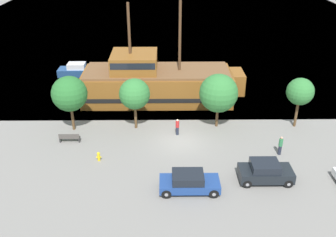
% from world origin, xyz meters
% --- Properties ---
extents(ground_plane, '(160.00, 160.00, 0.00)m').
position_xyz_m(ground_plane, '(0.00, 0.00, 0.00)').
color(ground_plane, gray).
extents(water_surface, '(80.00, 80.00, 0.00)m').
position_xyz_m(water_surface, '(0.00, 44.00, 0.00)').
color(water_surface, slate).
rests_on(water_surface, ground).
extents(pirate_ship, '(16.82, 5.68, 11.40)m').
position_xyz_m(pirate_ship, '(-2.25, 8.87, 1.98)').
color(pirate_ship, brown).
rests_on(pirate_ship, water_surface).
extents(moored_boat_dockside, '(5.35, 1.92, 1.58)m').
position_xyz_m(moored_boat_dockside, '(-11.97, 16.29, 0.61)').
color(moored_boat_dockside, navy).
rests_on(moored_boat_dockside, water_surface).
extents(parked_car_curb_front, '(3.86, 1.92, 1.57)m').
position_xyz_m(parked_car_curb_front, '(5.94, -5.69, 0.77)').
color(parked_car_curb_front, black).
rests_on(parked_car_curb_front, ground_plane).
extents(parked_car_curb_rear, '(4.23, 1.89, 1.43)m').
position_xyz_m(parked_car_curb_rear, '(0.31, -6.79, 0.71)').
color(parked_car_curb_rear, navy).
rests_on(parked_car_curb_rear, ground_plane).
extents(fire_hydrant, '(0.42, 0.25, 0.76)m').
position_xyz_m(fire_hydrant, '(-6.64, -2.93, 0.41)').
color(fire_hydrant, yellow).
rests_on(fire_hydrant, ground_plane).
extents(bench_promenade_east, '(1.76, 0.45, 0.85)m').
position_xyz_m(bench_promenade_east, '(-9.60, -0.05, 0.44)').
color(bench_promenade_east, '#4C4742').
rests_on(bench_promenade_east, ground_plane).
extents(pedestrian_walking_near, '(0.32, 0.32, 1.66)m').
position_xyz_m(pedestrian_walking_near, '(8.01, -2.16, 0.84)').
color(pedestrian_walking_near, '#232838').
rests_on(pedestrian_walking_near, ground_plane).
extents(pedestrian_walking_far, '(0.32, 0.32, 1.53)m').
position_xyz_m(pedestrian_walking_far, '(-0.25, 1.19, 0.77)').
color(pedestrian_walking_far, '#232838').
rests_on(pedestrian_walking_far, ground_plane).
extents(tree_row_east, '(3.15, 3.15, 5.14)m').
position_xyz_m(tree_row_east, '(-9.75, 2.26, 3.56)').
color(tree_row_east, brown).
rests_on(tree_row_east, ground_plane).
extents(tree_row_mideast, '(2.77, 2.77, 4.81)m').
position_xyz_m(tree_row_mideast, '(-4.04, 2.50, 3.41)').
color(tree_row_mideast, brown).
rests_on(tree_row_mideast, ground_plane).
extents(tree_row_midwest, '(3.49, 3.49, 5.10)m').
position_xyz_m(tree_row_midwest, '(3.47, 2.75, 3.35)').
color(tree_row_midwest, brown).
rests_on(tree_row_midwest, ground_plane).
extents(tree_row_west, '(2.45, 2.45, 4.74)m').
position_xyz_m(tree_row_west, '(10.77, 2.67, 3.49)').
color(tree_row_west, brown).
rests_on(tree_row_west, ground_plane).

